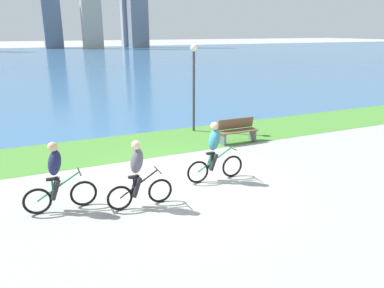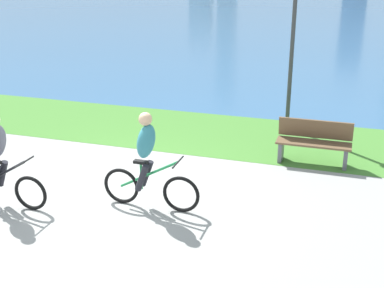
% 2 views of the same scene
% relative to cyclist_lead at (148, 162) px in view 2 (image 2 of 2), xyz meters
% --- Properties ---
extents(ground_plane, '(300.00, 300.00, 0.00)m').
position_rel_cyclist_lead_xyz_m(ground_plane, '(-0.94, 0.46, -0.84)').
color(ground_plane, '#9E9E99').
extents(grass_strip_bayside, '(120.00, 3.08, 0.01)m').
position_rel_cyclist_lead_xyz_m(grass_strip_bayside, '(-0.94, 4.04, -0.83)').
color(grass_strip_bayside, '#478433').
rests_on(grass_strip_bayside, ground).
extents(cyclist_lead, '(1.73, 0.52, 1.68)m').
position_rel_cyclist_lead_xyz_m(cyclist_lead, '(0.00, 0.00, 0.00)').
color(cyclist_lead, black).
rests_on(cyclist_lead, ground).
extents(cyclist_trailing, '(1.61, 0.52, 1.65)m').
position_rel_cyclist_lead_xyz_m(cyclist_trailing, '(-2.38, -0.69, -0.01)').
color(cyclist_trailing, black).
rests_on(cyclist_trailing, ground).
extents(bench_near_path, '(1.50, 0.47, 0.90)m').
position_rel_cyclist_lead_xyz_m(bench_near_path, '(2.48, 2.87, -0.39)').
color(bench_near_path, brown).
rests_on(bench_near_path, ground).
extents(lamppost_tall, '(0.28, 0.28, 3.52)m').
position_rel_cyclist_lead_xyz_m(lamppost_tall, '(1.66, 5.02, 1.50)').
color(lamppost_tall, '#38383D').
rests_on(lamppost_tall, ground).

